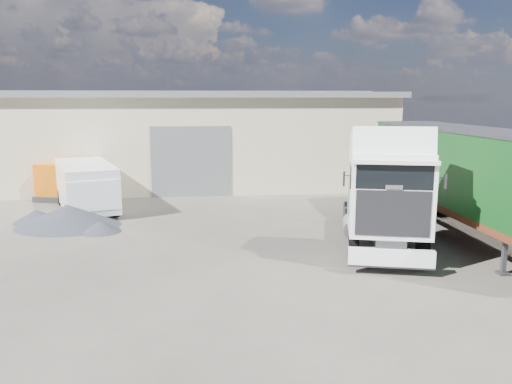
{
  "coord_description": "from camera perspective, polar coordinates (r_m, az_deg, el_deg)",
  "views": [
    {
      "loc": [
        -1.35,
        -15.32,
        4.96
      ],
      "look_at": [
        0.58,
        3.0,
        1.5
      ],
      "focal_mm": 35.0,
      "sensor_mm": 36.0,
      "label": 1
    }
  ],
  "objects": [
    {
      "name": "brick_boundary_wall",
      "position": [
        25.17,
        24.78,
        1.18
      ],
      "size": [
        0.35,
        26.0,
        2.5
      ],
      "primitive_type": "cube",
      "color": "maroon",
      "rests_on": "ground"
    },
    {
      "name": "orange_skip",
      "position": [
        26.31,
        -20.57,
        0.86
      ],
      "size": [
        3.32,
        2.57,
        1.83
      ],
      "rotation": [
        0.0,
        0.0,
        -0.28
      ],
      "color": "#2D2D30",
      "rests_on": "ground"
    },
    {
      "name": "gravel_heap",
      "position": [
        21.01,
        -20.86,
        -2.6
      ],
      "size": [
        4.8,
        4.53,
        0.86
      ],
      "rotation": [
        0.0,
        0.0,
        -0.11
      ],
      "color": "black",
      "rests_on": "ground"
    },
    {
      "name": "ground",
      "position": [
        16.15,
        -0.93,
        -7.23
      ],
      "size": [
        120.0,
        120.0,
        0.0
      ],
      "primitive_type": "plane",
      "color": "black",
      "rests_on": "ground"
    },
    {
      "name": "box_trailer",
      "position": [
        19.21,
        22.99,
        2.13
      ],
      "size": [
        2.63,
        11.85,
        3.93
      ],
      "rotation": [
        0.0,
        0.0,
        0.01
      ],
      "color": "#2D2D30",
      "rests_on": "ground"
    },
    {
      "name": "warehouse",
      "position": [
        31.74,
        -14.51,
        6.15
      ],
      "size": [
        30.6,
        12.6,
        5.42
      ],
      "color": "beige",
      "rests_on": "ground"
    },
    {
      "name": "tractor_unit",
      "position": [
        16.35,
        14.61,
        -0.99
      ],
      "size": [
        3.83,
        6.55,
        4.18
      ],
      "rotation": [
        0.0,
        0.0,
        -0.26
      ],
      "color": "black",
      "rests_on": "ground"
    },
    {
      "name": "panel_van",
      "position": [
        23.29,
        -18.78,
        0.52
      ],
      "size": [
        3.73,
        5.59,
        2.12
      ],
      "rotation": [
        0.0,
        0.0,
        0.35
      ],
      "color": "black",
      "rests_on": "ground"
    }
  ]
}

